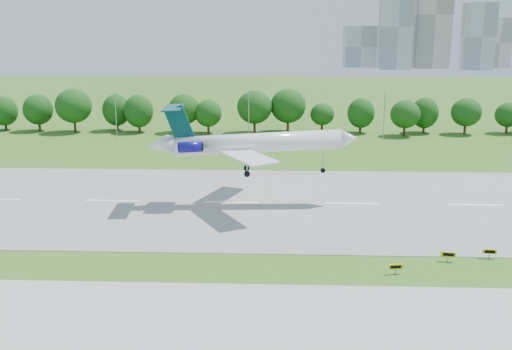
{
  "coord_description": "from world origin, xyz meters",
  "views": [
    {
      "loc": [
        -12.32,
        -65.36,
        27.54
      ],
      "look_at": [
        -15.6,
        18.0,
        6.54
      ],
      "focal_mm": 40.0,
      "sensor_mm": 36.0,
      "label": 1
    }
  ],
  "objects_px": {
    "service_vehicle_b": "(299,136)",
    "service_vehicle_a": "(168,138)",
    "airliner": "(247,142)",
    "taxi_sign_left": "(396,267)"
  },
  "relations": [
    {
      "from": "taxi_sign_left",
      "to": "service_vehicle_b",
      "type": "relative_size",
      "value": 0.44
    },
    {
      "from": "service_vehicle_b",
      "to": "service_vehicle_a",
      "type": "bearing_deg",
      "value": 108.2
    },
    {
      "from": "taxi_sign_left",
      "to": "service_vehicle_a",
      "type": "height_order",
      "value": "taxi_sign_left"
    },
    {
      "from": "service_vehicle_b",
      "to": "taxi_sign_left",
      "type": "bearing_deg",
      "value": -163.26
    },
    {
      "from": "airliner",
      "to": "service_vehicle_b",
      "type": "xyz_separation_m",
      "value": [
        10.62,
        59.99,
        -9.53
      ]
    },
    {
      "from": "airliner",
      "to": "taxi_sign_left",
      "type": "distance_m",
      "value": 34.84
    },
    {
      "from": "airliner",
      "to": "service_vehicle_b",
      "type": "distance_m",
      "value": 61.66
    },
    {
      "from": "service_vehicle_b",
      "to": "airliner",
      "type": "bearing_deg",
      "value": -178.67
    },
    {
      "from": "airliner",
      "to": "taxi_sign_left",
      "type": "height_order",
      "value": "airliner"
    },
    {
      "from": "taxi_sign_left",
      "to": "service_vehicle_a",
      "type": "relative_size",
      "value": 0.48
    }
  ]
}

